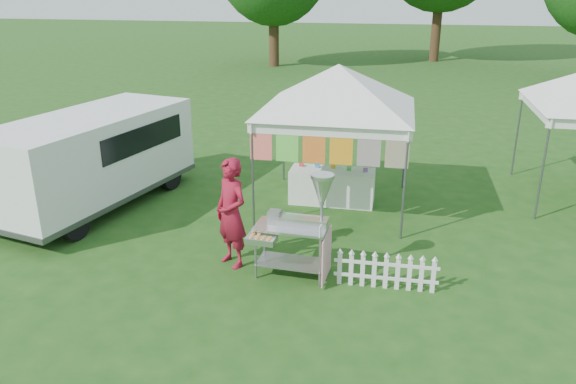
# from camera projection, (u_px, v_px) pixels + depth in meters

# --- Properties ---
(ground) EXTENTS (120.00, 120.00, 0.00)m
(ground) POSITION_uv_depth(u_px,v_px,m) (307.00, 286.00, 8.88)
(ground) COLOR #1B4814
(ground) RESTS_ON ground
(canopy_main) EXTENTS (4.24, 4.24, 3.45)m
(canopy_main) POSITION_uv_depth(u_px,v_px,m) (339.00, 65.00, 11.04)
(canopy_main) COLOR #59595E
(canopy_main) RESTS_ON ground
(donut_cart) EXTENTS (1.32, 0.82, 1.78)m
(donut_cart) POSITION_uv_depth(u_px,v_px,m) (303.00, 218.00, 8.79)
(donut_cart) COLOR gray
(donut_cart) RESTS_ON ground
(vendor) EXTENTS (0.82, 0.77, 1.87)m
(vendor) POSITION_uv_depth(u_px,v_px,m) (231.00, 213.00, 9.26)
(vendor) COLOR maroon
(vendor) RESTS_ON ground
(cargo_van) EXTENTS (2.89, 5.03, 1.97)m
(cargo_van) POSITION_uv_depth(u_px,v_px,m) (96.00, 157.00, 11.83)
(cargo_van) COLOR silver
(cargo_van) RESTS_ON ground
(picket_fence) EXTENTS (1.62, 0.05, 0.56)m
(picket_fence) POSITION_uv_depth(u_px,v_px,m) (386.00, 272.00, 8.72)
(picket_fence) COLOR silver
(picket_fence) RESTS_ON ground
(display_table) EXTENTS (1.80, 0.70, 0.74)m
(display_table) POSITION_uv_depth(u_px,v_px,m) (332.00, 186.00, 12.14)
(display_table) COLOR white
(display_table) RESTS_ON ground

